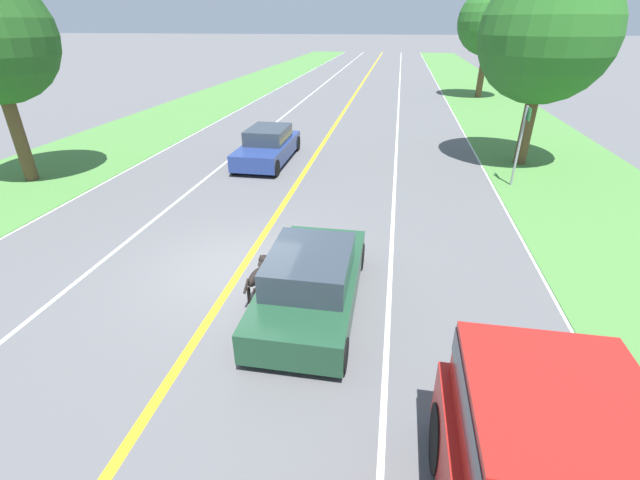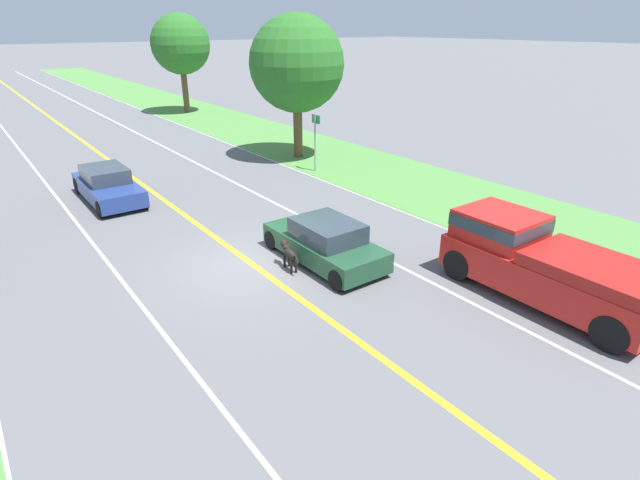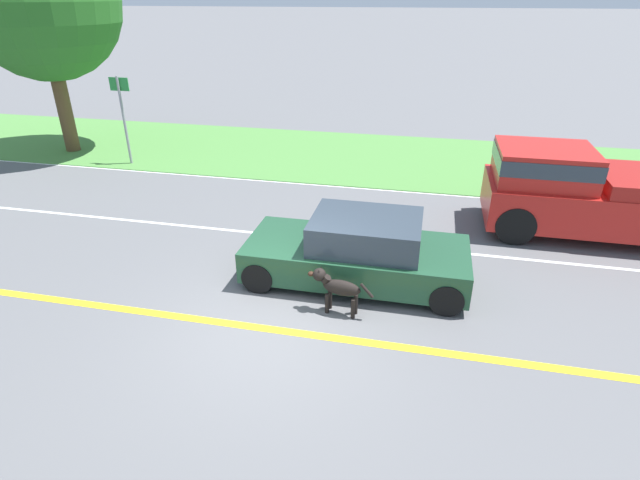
{
  "view_description": "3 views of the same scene",
  "coord_description": "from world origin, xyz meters",
  "px_view_note": "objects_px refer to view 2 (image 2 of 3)",
  "views": [
    {
      "loc": [
        3.33,
        -8.26,
        5.26
      ],
      "look_at": [
        1.96,
        -0.33,
        1.13
      ],
      "focal_mm": 24.0,
      "sensor_mm": 36.0,
      "label": 1
    },
    {
      "loc": [
        -6.38,
        -12.17,
        6.71
      ],
      "look_at": [
        1.66,
        -1.25,
        0.8
      ],
      "focal_mm": 28.0,
      "sensor_mm": 36.0,
      "label": 2
    },
    {
      "loc": [
        -6.46,
        -2.25,
        5.06
      ],
      "look_at": [
        1.75,
        -0.42,
        0.87
      ],
      "focal_mm": 28.0,
      "sensor_mm": 36.0,
      "label": 3
    }
  ],
  "objects_px": {
    "dog": "(289,253)",
    "pickup_truck": "(541,261)",
    "street_sign": "(315,136)",
    "roadside_tree_right_near": "(297,64)",
    "ego_car": "(325,242)",
    "oncoming_car": "(108,185)",
    "roadside_tree_right_far": "(180,44)"
  },
  "relations": [
    {
      "from": "dog",
      "to": "pickup_truck",
      "type": "distance_m",
      "value": 6.89
    },
    {
      "from": "street_sign",
      "to": "roadside_tree_right_near",
      "type": "bearing_deg",
      "value": 72.36
    },
    {
      "from": "ego_car",
      "to": "roadside_tree_right_near",
      "type": "height_order",
      "value": "roadside_tree_right_near"
    },
    {
      "from": "roadside_tree_right_near",
      "to": "oncoming_car",
      "type": "bearing_deg",
      "value": -172.34
    },
    {
      "from": "ego_car",
      "to": "dog",
      "type": "xyz_separation_m",
      "value": [
        -1.18,
        0.21,
        -0.1
      ]
    },
    {
      "from": "dog",
      "to": "roadside_tree_right_near",
      "type": "distance_m",
      "value": 14.14
    },
    {
      "from": "roadside_tree_right_near",
      "to": "roadside_tree_right_far",
      "type": "relative_size",
      "value": 0.97
    },
    {
      "from": "pickup_truck",
      "to": "street_sign",
      "type": "bearing_deg",
      "value": 79.76
    },
    {
      "from": "oncoming_car",
      "to": "ego_car",
      "type": "bearing_deg",
      "value": 110.71
    },
    {
      "from": "pickup_truck",
      "to": "roadside_tree_right_near",
      "type": "xyz_separation_m",
      "value": [
        3.32,
        16.23,
        3.8
      ]
    },
    {
      "from": "roadside_tree_right_far",
      "to": "street_sign",
      "type": "xyz_separation_m",
      "value": [
        -1.87,
        -20.43,
        -3.46
      ]
    },
    {
      "from": "oncoming_car",
      "to": "roadside_tree_right_far",
      "type": "relative_size",
      "value": 0.61
    },
    {
      "from": "roadside_tree_right_near",
      "to": "street_sign",
      "type": "distance_m",
      "value": 4.28
    },
    {
      "from": "ego_car",
      "to": "oncoming_car",
      "type": "bearing_deg",
      "value": 110.71
    },
    {
      "from": "roadside_tree_right_near",
      "to": "roadside_tree_right_far",
      "type": "height_order",
      "value": "roadside_tree_right_far"
    },
    {
      "from": "dog",
      "to": "pickup_truck",
      "type": "relative_size",
      "value": 0.22
    },
    {
      "from": "oncoming_car",
      "to": "street_sign",
      "type": "relative_size",
      "value": 1.64
    },
    {
      "from": "oncoming_car",
      "to": "street_sign",
      "type": "bearing_deg",
      "value": 171.21
    },
    {
      "from": "ego_car",
      "to": "oncoming_car",
      "type": "distance_m",
      "value": 10.51
    },
    {
      "from": "ego_car",
      "to": "dog",
      "type": "distance_m",
      "value": 1.2
    },
    {
      "from": "roadside_tree_right_near",
      "to": "roadside_tree_right_far",
      "type": "bearing_deg",
      "value": 86.87
    },
    {
      "from": "oncoming_car",
      "to": "roadside_tree_right_far",
      "type": "height_order",
      "value": "roadside_tree_right_far"
    },
    {
      "from": "roadside_tree_right_near",
      "to": "street_sign",
      "type": "bearing_deg",
      "value": -107.64
    },
    {
      "from": "dog",
      "to": "oncoming_car",
      "type": "relative_size",
      "value": 0.26
    },
    {
      "from": "roadside_tree_right_near",
      "to": "roadside_tree_right_far",
      "type": "xyz_separation_m",
      "value": [
        0.96,
        17.59,
        0.39
      ]
    },
    {
      "from": "dog",
      "to": "pickup_truck",
      "type": "xyz_separation_m",
      "value": [
        4.46,
        -5.23,
        0.48
      ]
    },
    {
      "from": "oncoming_car",
      "to": "dog",
      "type": "bearing_deg",
      "value": 104.76
    },
    {
      "from": "pickup_truck",
      "to": "street_sign",
      "type": "xyz_separation_m",
      "value": [
        2.42,
        13.39,
        0.73
      ]
    },
    {
      "from": "dog",
      "to": "roadside_tree_right_far",
      "type": "bearing_deg",
      "value": 81.27
    },
    {
      "from": "roadside_tree_right_far",
      "to": "roadside_tree_right_near",
      "type": "bearing_deg",
      "value": -93.13
    },
    {
      "from": "oncoming_car",
      "to": "roadside_tree_right_near",
      "type": "bearing_deg",
      "value": -172.34
    },
    {
      "from": "ego_car",
      "to": "oncoming_car",
      "type": "xyz_separation_m",
      "value": [
        -3.72,
        9.83,
        0.02
      ]
    }
  ]
}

